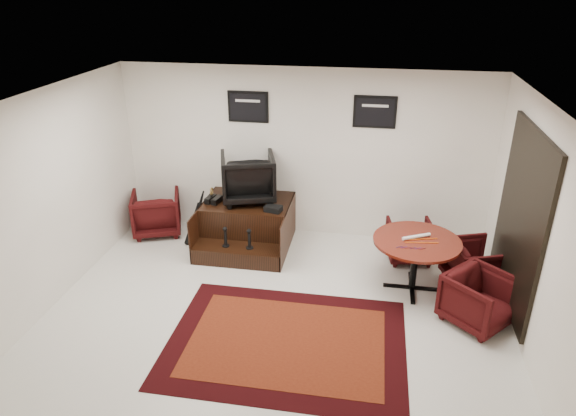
{
  "coord_description": "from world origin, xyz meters",
  "views": [
    {
      "loc": [
        1.1,
        -5.41,
        4.06
      ],
      "look_at": [
        0.02,
        0.9,
        1.15
      ],
      "focal_mm": 32.0,
      "sensor_mm": 36.0,
      "label": 1
    }
  ],
  "objects_px": {
    "table_chair_corner": "(480,297)",
    "armchair_side": "(156,211)",
    "table_chair_window": "(474,262)",
    "shine_podium": "(247,225)",
    "table_chair_back": "(410,239)",
    "meeting_table": "(416,246)",
    "shine_chair": "(248,175)"
  },
  "relations": [
    {
      "from": "table_chair_back",
      "to": "shine_chair",
      "type": "bearing_deg",
      "value": -13.94
    },
    {
      "from": "shine_podium",
      "to": "table_chair_back",
      "type": "xyz_separation_m",
      "value": [
        2.6,
        -0.07,
        0.0
      ]
    },
    {
      "from": "shine_chair",
      "to": "table_chair_window",
      "type": "height_order",
      "value": "shine_chair"
    },
    {
      "from": "armchair_side",
      "to": "meeting_table",
      "type": "relative_size",
      "value": 0.67
    },
    {
      "from": "table_chair_window",
      "to": "table_chair_corner",
      "type": "xyz_separation_m",
      "value": [
        -0.08,
        -0.95,
        0.03
      ]
    },
    {
      "from": "table_chair_window",
      "to": "meeting_table",
      "type": "bearing_deg",
      "value": 89.72
    },
    {
      "from": "shine_podium",
      "to": "meeting_table",
      "type": "bearing_deg",
      "value": -19.66
    },
    {
      "from": "meeting_table",
      "to": "table_chair_window",
      "type": "xyz_separation_m",
      "value": [
        0.85,
        0.3,
        -0.33
      ]
    },
    {
      "from": "armchair_side",
      "to": "table_chair_window",
      "type": "distance_m",
      "value": 5.16
    },
    {
      "from": "armchair_side",
      "to": "table_chair_back",
      "type": "distance_m",
      "value": 4.24
    },
    {
      "from": "armchair_side",
      "to": "meeting_table",
      "type": "height_order",
      "value": "armchair_side"
    },
    {
      "from": "armchair_side",
      "to": "table_chair_corner",
      "type": "distance_m",
      "value": 5.31
    },
    {
      "from": "shine_podium",
      "to": "shine_chair",
      "type": "height_order",
      "value": "shine_chair"
    },
    {
      "from": "shine_chair",
      "to": "table_chair_back",
      "type": "relative_size",
      "value": 1.26
    },
    {
      "from": "table_chair_back",
      "to": "meeting_table",
      "type": "bearing_deg",
      "value": 82.11
    },
    {
      "from": "shine_podium",
      "to": "table_chair_corner",
      "type": "xyz_separation_m",
      "value": [
        3.39,
        -1.59,
        0.04
      ]
    },
    {
      "from": "table_chair_window",
      "to": "table_chair_corner",
      "type": "bearing_deg",
      "value": 155.83
    },
    {
      "from": "meeting_table",
      "to": "table_chair_back",
      "type": "xyz_separation_m",
      "value": [
        -0.02,
        0.87,
        -0.35
      ]
    },
    {
      "from": "armchair_side",
      "to": "table_chair_window",
      "type": "relative_size",
      "value": 1.13
    },
    {
      "from": "table_chair_corner",
      "to": "shine_podium",
      "type": "bearing_deg",
      "value": 107.45
    },
    {
      "from": "table_chair_window",
      "to": "table_chair_corner",
      "type": "distance_m",
      "value": 0.96
    },
    {
      "from": "shine_podium",
      "to": "armchair_side",
      "type": "height_order",
      "value": "armchair_side"
    },
    {
      "from": "shine_podium",
      "to": "table_chair_corner",
      "type": "height_order",
      "value": "table_chair_corner"
    },
    {
      "from": "table_chair_corner",
      "to": "armchair_side",
      "type": "bearing_deg",
      "value": 113.67
    },
    {
      "from": "table_chair_back",
      "to": "table_chair_window",
      "type": "height_order",
      "value": "table_chair_window"
    },
    {
      "from": "shine_podium",
      "to": "table_chair_window",
      "type": "bearing_deg",
      "value": -10.47
    },
    {
      "from": "armchair_side",
      "to": "table_chair_back",
      "type": "height_order",
      "value": "armchair_side"
    },
    {
      "from": "shine_podium",
      "to": "meeting_table",
      "type": "distance_m",
      "value": 2.81
    },
    {
      "from": "shine_podium",
      "to": "table_chair_corner",
      "type": "relative_size",
      "value": 1.92
    },
    {
      "from": "armchair_side",
      "to": "table_chair_corner",
      "type": "bearing_deg",
      "value": 140.7
    },
    {
      "from": "shine_chair",
      "to": "armchair_side",
      "type": "xyz_separation_m",
      "value": [
        -1.63,
        -0.01,
        -0.76
      ]
    },
    {
      "from": "shine_podium",
      "to": "table_chair_corner",
      "type": "bearing_deg",
      "value": -25.19
    }
  ]
}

